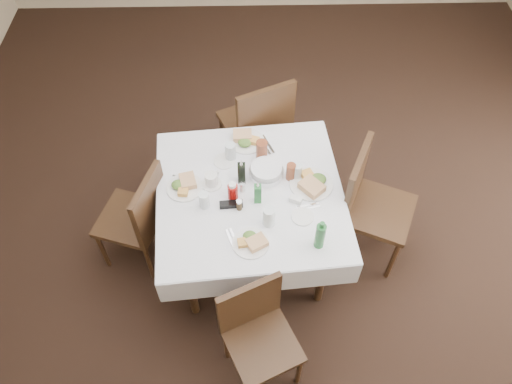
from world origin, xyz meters
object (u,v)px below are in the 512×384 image
dining_table (250,200)px  water_s (269,217)px  chair_east (368,199)px  water_e (297,171)px  chair_north (259,123)px  oil_cruet_dark (242,172)px  oil_cruet_green (258,193)px  chair_west (140,215)px  water_w (204,200)px  chair_south (257,328)px  bread_basket (266,171)px  coffee_mug (211,180)px  water_n (231,152)px  green_bottle (320,236)px  ketchup_bottle (233,191)px

dining_table → water_s: (0.12, -0.25, 0.16)m
chair_east → water_e: size_ratio=8.12×
chair_north → oil_cruet_dark: chair_north is taller
chair_north → oil_cruet_green: chair_north is taller
chair_west → water_e: 1.15m
water_s → water_w: size_ratio=1.17×
chair_south → chair_east: bearing=48.2°
chair_east → oil_cruet_dark: 0.94m
water_w → bread_basket: size_ratio=0.52×
chair_west → water_e: size_ratio=7.50×
chair_south → coffee_mug: size_ratio=6.28×
chair_north → chair_west: 1.22m
water_w → oil_cruet_dark: (0.25, 0.21, 0.03)m
water_n → green_bottle: 0.92m
chair_south → chair_east: 1.23m
chair_east → water_s: bearing=-156.1°
green_bottle → coffee_mug: bearing=143.6°
chair_west → coffee_mug: bearing=8.5°
chair_east → coffee_mug: bearing=179.5°
water_w → chair_south: bearing=-66.4°
oil_cruet_green → chair_west: bearing=175.2°
water_s → ketchup_bottle: bearing=137.5°
water_e → water_n: bearing=157.8°
bread_basket → oil_cruet_dark: (-0.17, -0.05, 0.05)m
bread_basket → water_e: bearing=-6.8°
chair_west → water_w: (0.48, -0.11, 0.30)m
oil_cruet_green → chair_north: bearing=87.9°
water_s → oil_cruet_dark: 0.40m
chair_west → bread_basket: 0.95m
ketchup_bottle → oil_cruet_green: bearing=-9.8°
water_w → coffee_mug: size_ratio=0.91×
ketchup_bottle → coffee_mug: ketchup_bottle is taller
water_e → water_w: bearing=-159.5°
chair_north → water_w: chair_north is taller
water_e → oil_cruet_dark: (-0.38, -0.02, 0.03)m
bread_basket → chair_west: bearing=-170.4°
chair_south → bread_basket: size_ratio=3.61×
chair_east → chair_north: bearing=134.2°
chair_north → water_n: (-0.22, -0.54, 0.25)m
chair_south → water_w: 0.87m
dining_table → water_e: 0.38m
ketchup_bottle → coffee_mug: size_ratio=1.07×
chair_east → water_n: chair_east is taller
chair_north → chair_south: size_ratio=1.18×
water_s → bread_basket: size_ratio=0.61×
water_e → oil_cruet_green: size_ratio=0.62×
chair_east → water_s: chair_east is taller
chair_north → coffee_mug: size_ratio=7.42×
chair_south → bread_basket: 1.05m
chair_south → water_w: water_w is taller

